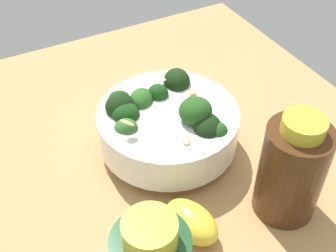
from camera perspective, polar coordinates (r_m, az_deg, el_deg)
ground_plane at (r=61.38cm, az=-1.94°, el=-4.56°), size 64.04×64.04×4.33cm
bowl_of_broccoli at (r=57.15cm, az=-0.11°, el=0.34°), size 18.21×18.21×9.65cm
lemon_wedge at (r=49.98cm, az=3.03°, el=-12.26°), size 6.13×7.94×3.76cm
bottle_tall at (r=50.68cm, az=15.72°, el=-5.42°), size 7.26×7.26×13.67cm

